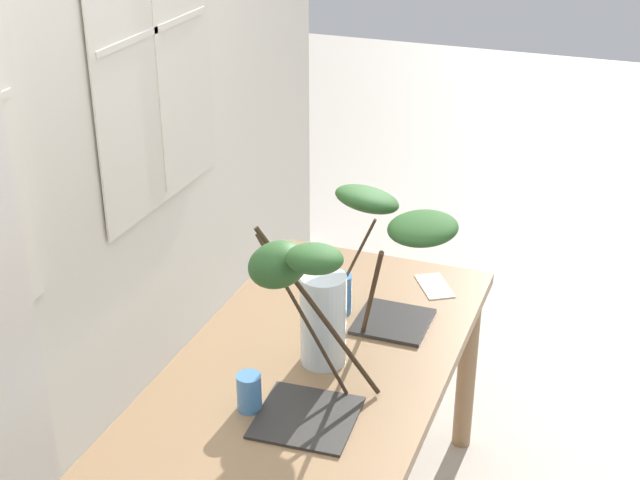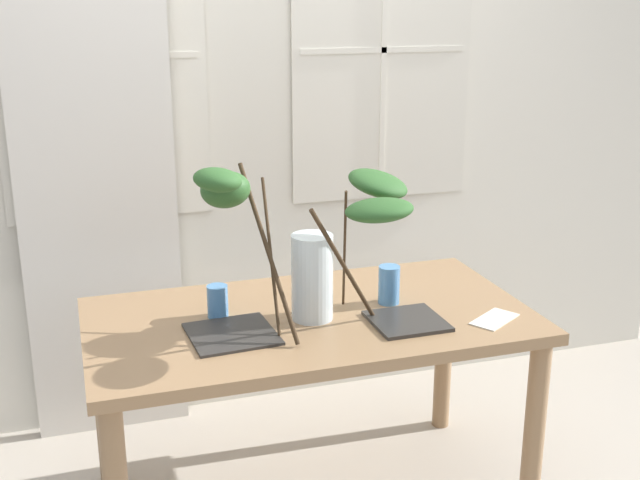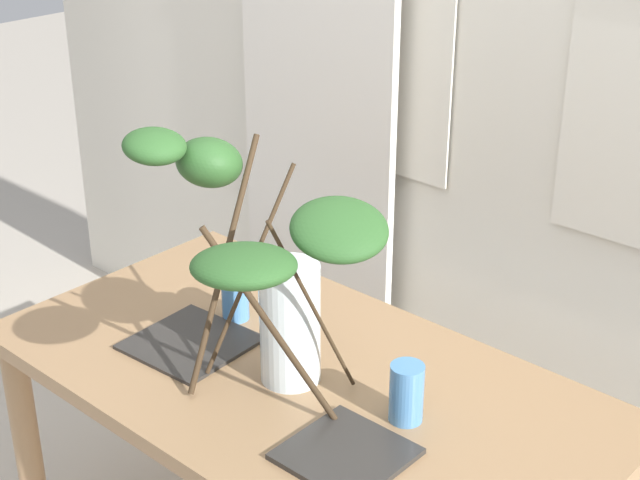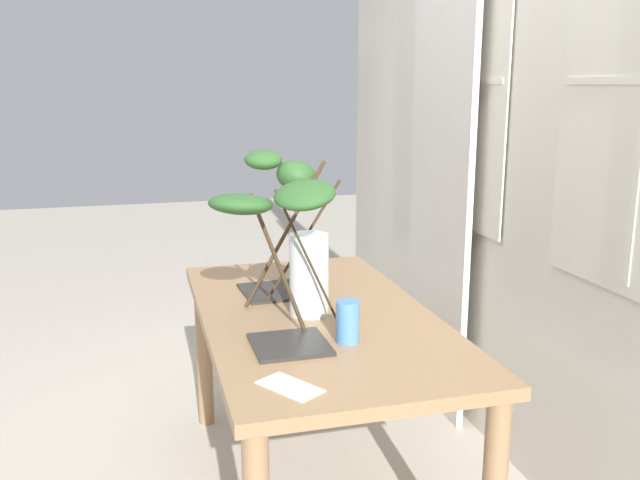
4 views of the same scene
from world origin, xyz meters
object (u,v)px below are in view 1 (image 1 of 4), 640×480
drinking_glass_blue_left (249,392)px  plate_square_right (393,321)px  dining_table (315,386)px  vase_with_branches (339,275)px  plate_square_left (307,417)px  drinking_glass_blue_right (341,294)px

drinking_glass_blue_left → plate_square_right: bearing=-22.5°
dining_table → vase_with_branches: vase_with_branches is taller
dining_table → plate_square_left: bearing=-163.3°
drinking_glass_blue_right → plate_square_left: (-0.60, -0.11, -0.06)m
drinking_glass_blue_left → plate_square_right: (0.60, -0.25, -0.05)m
plate_square_left → plate_square_right: 0.59m
vase_with_branches → drinking_glass_blue_left: (-0.28, 0.17, -0.27)m
dining_table → plate_square_left: size_ratio=5.58×
dining_table → drinking_glass_blue_left: drinking_glass_blue_left is taller
dining_table → plate_square_left: 0.32m
dining_table → plate_square_left: (-0.29, -0.09, 0.11)m
drinking_glass_blue_right → plate_square_right: size_ratio=0.58×
plate_square_right → vase_with_branches: bearing=165.7°
dining_table → drinking_glass_blue_left: (-0.31, 0.08, 0.16)m
dining_table → vase_with_branches: size_ratio=2.01×
vase_with_branches → plate_square_right: size_ratio=3.18×
dining_table → drinking_glass_blue_right: size_ratio=11.03×
dining_table → plate_square_right: bearing=-29.6°
dining_table → drinking_glass_blue_right: drinking_glass_blue_right is taller
vase_with_branches → drinking_glass_blue_left: size_ratio=6.72×
drinking_glass_blue_right → plate_square_left: size_ratio=0.51×
dining_table → vase_with_branches: 0.44m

